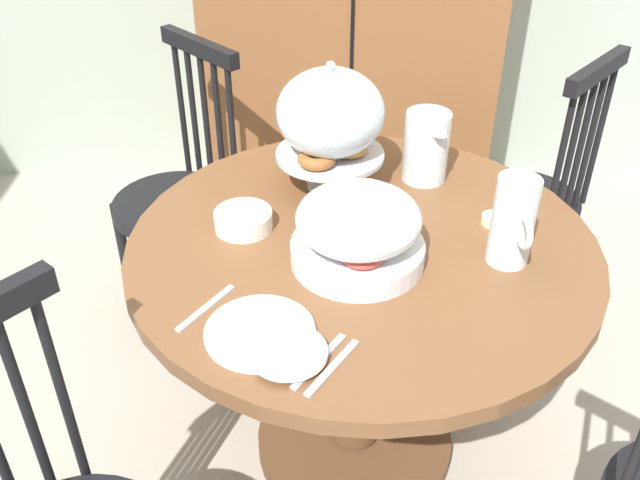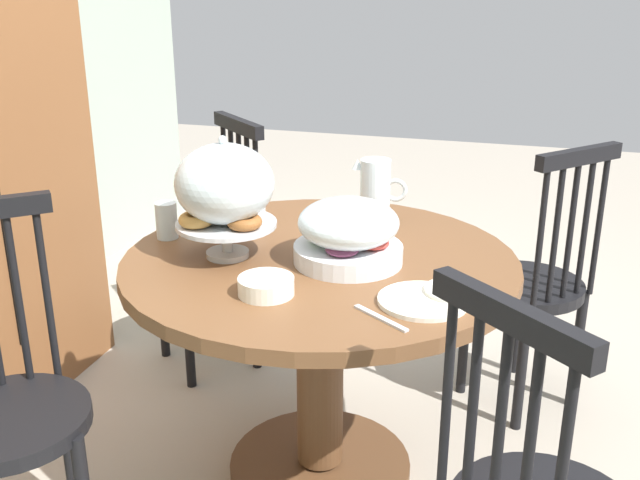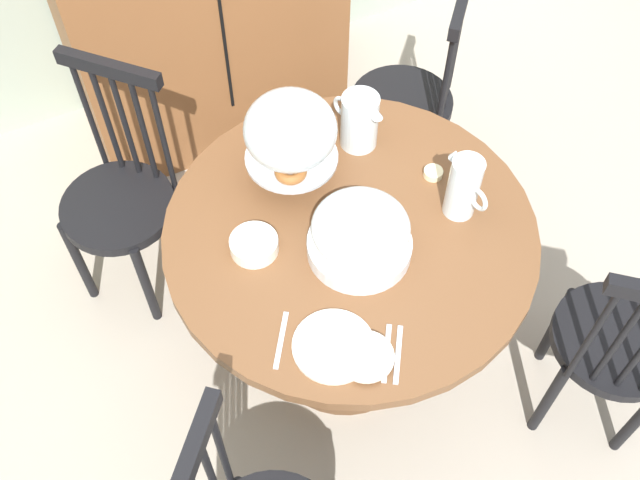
% 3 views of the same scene
% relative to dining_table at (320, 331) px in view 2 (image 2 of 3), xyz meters
% --- Properties ---
extents(dining_table, '(1.11, 1.11, 0.74)m').
position_rel_dining_table_xyz_m(dining_table, '(0.00, 0.00, 0.00)').
color(dining_table, brown).
rests_on(dining_table, ground_plane).
extents(windsor_chair_near_window, '(0.47, 0.47, 0.97)m').
position_rel_dining_table_xyz_m(windsor_chair_near_window, '(0.59, 0.62, -0.05)').
color(windsor_chair_near_window, black).
rests_on(windsor_chair_near_window, ground_plane).
extents(windsor_chair_by_cabinet, '(0.47, 0.47, 0.97)m').
position_rel_dining_table_xyz_m(windsor_chair_by_cabinet, '(-0.56, 0.65, -0.05)').
color(windsor_chair_by_cabinet, black).
rests_on(windsor_chair_by_cabinet, ground_plane).
extents(windsor_chair_far_side, '(0.47, 0.47, 0.97)m').
position_rel_dining_table_xyz_m(windsor_chair_far_side, '(0.63, -0.58, -0.05)').
color(windsor_chair_far_side, black).
rests_on(windsor_chair_far_side, ground_plane).
extents(pastry_stand_with_dome, '(0.28, 0.28, 0.34)m').
position_rel_dining_table_xyz_m(pastry_stand_with_dome, '(-0.07, 0.25, 0.43)').
color(pastry_stand_with_dome, silver).
rests_on(pastry_stand_with_dome, dining_table).
extents(fruit_platter_covered, '(0.30, 0.30, 0.18)m').
position_rel_dining_table_xyz_m(fruit_platter_covered, '(-0.02, -0.09, 0.32)').
color(fruit_platter_covered, silver).
rests_on(fruit_platter_covered, dining_table).
extents(orange_juice_pitcher, '(0.09, 0.18, 0.21)m').
position_rel_dining_table_xyz_m(orange_juice_pitcher, '(0.32, -0.08, 0.33)').
color(orange_juice_pitcher, silver).
rests_on(orange_juice_pitcher, dining_table).
extents(milk_pitcher, '(0.12, 0.20, 0.19)m').
position_rel_dining_table_xyz_m(milk_pitcher, '(0.18, 0.29, 0.32)').
color(milk_pitcher, silver).
rests_on(milk_pitcher, dining_table).
extents(china_plate_large, '(0.22, 0.22, 0.01)m').
position_rel_dining_table_xyz_m(china_plate_large, '(-0.22, -0.33, 0.24)').
color(china_plate_large, white).
rests_on(china_plate_large, dining_table).
extents(china_plate_small, '(0.15, 0.15, 0.01)m').
position_rel_dining_table_xyz_m(china_plate_small, '(-0.16, -0.40, 0.25)').
color(china_plate_small, white).
rests_on(china_plate_small, china_plate_large).
extents(cereal_bowl, '(0.14, 0.14, 0.04)m').
position_rel_dining_table_xyz_m(cereal_bowl, '(-0.28, 0.05, 0.26)').
color(cereal_bowl, white).
rests_on(cereal_bowl, dining_table).
extents(drinking_glass, '(0.06, 0.06, 0.11)m').
position_rel_dining_table_xyz_m(drinking_glass, '(0.02, 0.48, 0.29)').
color(drinking_glass, silver).
rests_on(drinking_glass, dining_table).
extents(butter_dish, '(0.06, 0.06, 0.02)m').
position_rel_dining_table_xyz_m(butter_dish, '(0.32, 0.07, 0.24)').
color(butter_dish, beige).
rests_on(butter_dish, dining_table).
extents(table_knife, '(0.11, 0.15, 0.01)m').
position_rel_dining_table_xyz_m(table_knife, '(-0.11, -0.41, 0.24)').
color(table_knife, silver).
rests_on(table_knife, dining_table).
extents(dinner_fork, '(0.11, 0.15, 0.01)m').
position_rel_dining_table_xyz_m(dinner_fork, '(-0.08, -0.42, 0.24)').
color(dinner_fork, silver).
rests_on(dinner_fork, dining_table).
extents(soup_spoon, '(0.11, 0.15, 0.01)m').
position_rel_dining_table_xyz_m(soup_spoon, '(-0.34, -0.25, 0.24)').
color(soup_spoon, silver).
rests_on(soup_spoon, dining_table).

